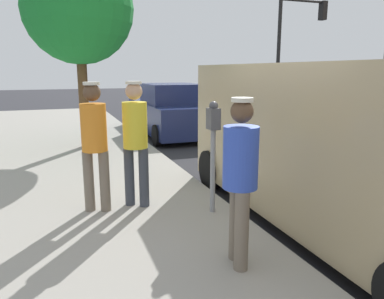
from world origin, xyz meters
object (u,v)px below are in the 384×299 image
object	(u,v)px
pedestrian_in_blue	(240,172)
street_tree	(78,9)
pedestrian_in_orange	(94,139)
parked_sedan_behind	(171,112)
parking_meter_near	(213,138)
traffic_light_corner	(296,36)
pedestrian_in_yellow	(135,136)
parked_van	(338,141)

from	to	relation	value
pedestrian_in_blue	street_tree	size ratio (longest dim) A/B	0.36
pedestrian_in_orange	parked_sedan_behind	size ratio (longest dim) A/B	0.40
parking_meter_near	parked_sedan_behind	bearing A→B (deg)	-102.49
pedestrian_in_orange	traffic_light_corner	size ratio (longest dim) A/B	0.34
parking_meter_near	street_tree	xyz separation A→B (m)	(1.25, -5.24, 2.30)
street_tree	parking_meter_near	bearing A→B (deg)	103.38
pedestrian_in_yellow	pedestrian_in_blue	distance (m)	2.08
parking_meter_near	street_tree	bearing A→B (deg)	-76.62
pedestrian_in_yellow	street_tree	bearing A→B (deg)	-85.98
traffic_light_corner	street_tree	bearing A→B (deg)	26.12
pedestrian_in_yellow	traffic_light_corner	xyz separation A→B (m)	(-9.12, -9.27, 2.35)
parking_meter_near	pedestrian_in_orange	bearing A→B (deg)	-21.94
parking_meter_near	traffic_light_corner	xyz separation A→B (m)	(-8.20, -9.87, 2.34)
pedestrian_in_orange	pedestrian_in_blue	xyz separation A→B (m)	(-1.16, 1.98, -0.06)
pedestrian_in_yellow	parked_van	xyz separation A→B (m)	(-2.42, 1.25, -0.02)
traffic_light_corner	street_tree	xyz separation A→B (m)	(9.45, 4.63, -0.03)
traffic_light_corner	pedestrian_in_yellow	bearing A→B (deg)	45.45
street_tree	pedestrian_in_yellow	bearing A→B (deg)	94.02
street_tree	parked_sedan_behind	bearing A→B (deg)	-148.36
parking_meter_near	pedestrian_in_orange	xyz separation A→B (m)	(1.48, -0.59, -0.01)
pedestrian_in_yellow	parked_sedan_behind	xyz separation A→B (m)	(-2.46, -6.35, -0.42)
parking_meter_near	pedestrian_in_orange	world-z (taller)	pedestrian_in_orange
parking_meter_near	pedestrian_in_blue	size ratio (longest dim) A/B	0.91
traffic_light_corner	pedestrian_in_blue	bearing A→B (deg)	52.87
pedestrian_in_yellow	traffic_light_corner	world-z (taller)	traffic_light_corner
street_tree	pedestrian_in_blue	bearing A→B (deg)	97.96
traffic_light_corner	parked_van	bearing A→B (deg)	57.50
parked_van	traffic_light_corner	size ratio (longest dim) A/B	1.01
pedestrian_in_yellow	parked_van	distance (m)	2.73
parking_meter_near	pedestrian_in_blue	world-z (taller)	pedestrian_in_blue
pedestrian_in_orange	parked_van	bearing A→B (deg)	157.32
pedestrian_in_orange	pedestrian_in_blue	size ratio (longest dim) A/B	1.06
parked_van	parked_sedan_behind	size ratio (longest dim) A/B	1.19
pedestrian_in_orange	street_tree	size ratio (longest dim) A/B	0.38
parking_meter_near	traffic_light_corner	world-z (taller)	traffic_light_corner
parked_sedan_behind	street_tree	distance (m)	4.27
parked_van	street_tree	xyz separation A→B (m)	(2.75, -5.89, 2.33)
pedestrian_in_orange	pedestrian_in_blue	world-z (taller)	pedestrian_in_orange
pedestrian_in_blue	parking_meter_near	bearing A→B (deg)	-102.97
parking_meter_near	pedestrian_in_yellow	xyz separation A→B (m)	(0.92, -0.60, -0.01)
street_tree	pedestrian_in_orange	bearing A→B (deg)	87.16
parking_meter_near	pedestrian_in_yellow	size ratio (longest dim) A/B	0.86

